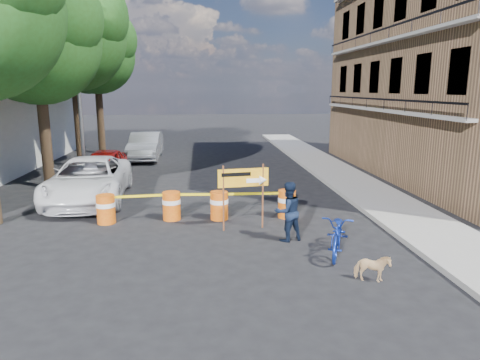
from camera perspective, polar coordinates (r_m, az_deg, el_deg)
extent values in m
plane|color=black|center=(12.04, -3.13, -7.86)|extent=(120.00, 120.00, 0.00)
cube|color=gray|center=(18.95, 15.23, -0.63)|extent=(2.40, 40.00, 0.15)
cube|color=#976D4C|center=(23.02, 28.45, 15.40)|extent=(8.00, 16.00, 12.00)
cylinder|color=#332316|center=(19.48, -24.57, 5.92)|extent=(0.44, 0.44, 4.76)
sphere|color=#234C15|center=(19.50, -25.52, 16.38)|extent=(5.00, 5.00, 5.00)
sphere|color=#234C15|center=(18.85, -23.67, 19.34)|extent=(3.75, 3.75, 3.75)
sphere|color=#234C15|center=(20.29, -26.77, 14.12)|extent=(3.50, 3.50, 3.50)
cylinder|color=#332316|center=(24.23, -20.78, 7.88)|extent=(0.44, 0.44, 5.32)
sphere|color=#234C15|center=(24.32, -21.51, 17.28)|extent=(5.40, 5.40, 5.40)
sphere|color=#234C15|center=(23.68, -19.74, 19.89)|extent=(4.05, 4.05, 4.05)
sphere|color=#234C15|center=(25.12, -22.77, 15.25)|extent=(3.78, 3.78, 3.78)
cylinder|color=#332316|center=(29.08, -18.15, 8.24)|extent=(0.44, 0.44, 4.93)
sphere|color=#234C15|center=(29.11, -18.64, 15.51)|extent=(4.80, 4.80, 4.80)
sphere|color=#234C15|center=(28.54, -17.28, 17.45)|extent=(3.60, 3.60, 3.60)
sphere|color=#234C15|center=(29.81, -19.67, 13.99)|extent=(3.36, 3.36, 3.36)
cylinder|color=gray|center=(21.56, -20.72, 11.04)|extent=(0.16, 0.16, 8.00)
cylinder|color=gray|center=(21.77, -20.18, 21.42)|extent=(1.00, 0.12, 0.12)
cube|color=silver|center=(21.65, -18.80, 21.43)|extent=(0.35, 0.18, 0.12)
cylinder|color=#CC410C|center=(13.89, -17.45, -3.73)|extent=(0.56, 0.56, 0.90)
cylinder|color=white|center=(13.85, -17.49, -3.13)|extent=(0.58, 0.58, 0.14)
cylinder|color=#CC410C|center=(13.79, -9.12, -3.43)|extent=(0.56, 0.56, 0.90)
cylinder|color=white|center=(13.76, -9.14, -2.83)|extent=(0.58, 0.58, 0.14)
cylinder|color=#CC410C|center=(13.68, -2.79, -3.43)|extent=(0.56, 0.56, 0.90)
cylinder|color=white|center=(13.64, -2.79, -2.82)|extent=(0.58, 0.58, 0.14)
cylinder|color=#CC410C|center=(13.93, 6.25, -3.19)|extent=(0.56, 0.56, 0.90)
cylinder|color=white|center=(13.90, 6.26, -2.59)|extent=(0.58, 0.58, 0.14)
cylinder|color=#592D19|center=(12.43, -2.22, -2.50)|extent=(0.05, 0.05, 1.95)
cylinder|color=#592D19|center=(12.71, 3.05, -2.19)|extent=(0.05, 0.05, 1.95)
cube|color=orange|center=(12.42, 0.45, 0.31)|extent=(1.50, 0.25, 0.54)
cube|color=white|center=(12.50, 1.81, -0.07)|extent=(0.43, 0.07, 0.13)
cone|color=white|center=(12.58, 3.10, -0.01)|extent=(0.28, 0.31, 0.28)
cube|color=black|center=(12.33, -0.51, 0.74)|extent=(0.86, 0.14, 0.11)
imported|color=black|center=(11.74, 6.40, -4.20)|extent=(0.96, 0.86, 1.65)
imported|color=#132D9A|center=(10.95, 13.07, -4.44)|extent=(1.08, 1.29, 2.09)
imported|color=#DAB27D|center=(9.82, 17.20, -11.16)|extent=(0.81, 0.53, 0.63)
imported|color=white|center=(16.82, -19.53, 0.03)|extent=(2.93, 5.85, 1.59)
imported|color=maroon|center=(20.42, -17.65, 1.91)|extent=(1.72, 4.13, 1.40)
imported|color=#AEAFB5|center=(25.96, -12.48, 4.46)|extent=(1.69, 4.82, 1.59)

